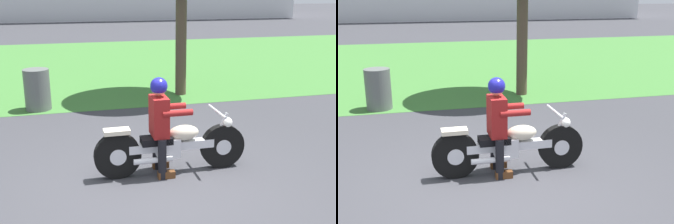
# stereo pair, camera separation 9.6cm
# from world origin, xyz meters

# --- Properties ---
(ground) EXTENTS (120.00, 120.00, 0.00)m
(ground) POSITION_xyz_m (0.00, 0.00, 0.00)
(ground) COLOR #38383D
(grass_verge) EXTENTS (60.00, 12.00, 0.01)m
(grass_verge) POSITION_xyz_m (0.00, 9.94, 0.00)
(grass_verge) COLOR #3D7533
(grass_verge) RESTS_ON ground
(motorcycle_lead) EXTENTS (2.21, 0.66, 0.89)m
(motorcycle_lead) POSITION_xyz_m (0.25, 0.48, 0.40)
(motorcycle_lead) COLOR black
(motorcycle_lead) RESTS_ON ground
(rider_lead) EXTENTS (0.55, 0.48, 1.41)m
(rider_lead) POSITION_xyz_m (0.09, 0.49, 0.82)
(rider_lead) COLOR black
(rider_lead) RESTS_ON ground
(trash_can) EXTENTS (0.55, 0.55, 0.90)m
(trash_can) POSITION_xyz_m (-1.74, 4.36, 0.45)
(trash_can) COLOR #595E5B
(trash_can) RESTS_ON ground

